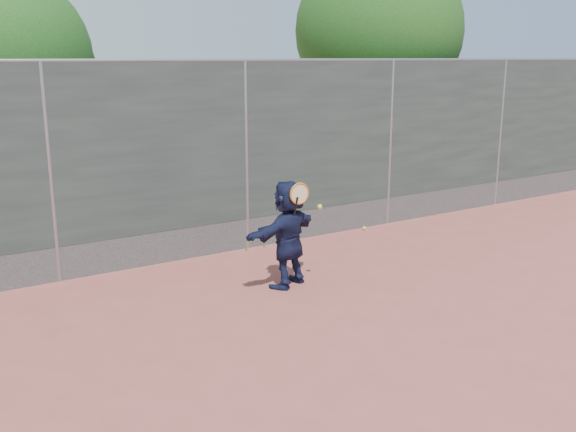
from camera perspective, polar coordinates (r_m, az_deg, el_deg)
ground at (r=7.85m, az=9.01°, el=-9.04°), size 80.00×80.00×0.00m
player at (r=8.64m, az=0.00°, el=-1.57°), size 1.42×0.90×1.46m
ball_ground at (r=11.69m, az=6.80°, el=-1.08°), size 0.07×0.07×0.07m
fence at (r=10.22m, az=-3.74°, el=5.69°), size 20.00×0.06×3.03m
swing_action at (r=8.39m, az=1.18°, el=1.76°), size 0.51×0.13×0.51m
tree_right at (r=14.66m, az=8.48°, el=15.54°), size 3.78×3.60×5.39m
tree_left at (r=12.09m, az=-23.46°, el=12.33°), size 3.15×3.00×4.53m
weed_clump at (r=10.57m, az=-1.91°, el=-2.05°), size 0.68×0.07×0.30m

